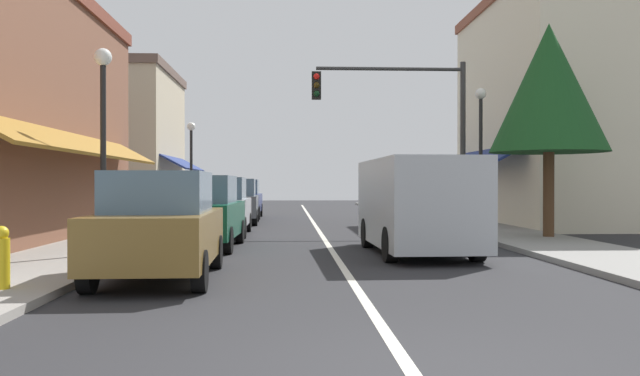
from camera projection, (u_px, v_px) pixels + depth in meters
name	position (u px, v px, depth m)	size (l,w,h in m)	color
ground_plane	(317.00, 229.00, 23.23)	(80.00, 80.00, 0.00)	#28282B
sidewalk_left	(160.00, 227.00, 22.97)	(2.60, 56.00, 0.12)	gray
sidewalk_right	(472.00, 226.00, 23.50)	(2.60, 56.00, 0.12)	gray
lane_center_stripe	(317.00, 228.00, 23.23)	(0.14, 52.00, 0.01)	silver
storefront_right_block	(556.00, 110.00, 25.66)	(6.48, 10.20, 8.89)	beige
storefront_far_left	(125.00, 142.00, 32.76)	(5.96, 8.20, 7.27)	#BCAD8E
parked_car_nearest_left	(160.00, 226.00, 10.78)	(1.85, 4.14, 1.77)	brown
parked_car_second_left	(202.00, 212.00, 16.04)	(1.87, 4.15, 1.77)	#0F4C33
parked_car_third_left	(219.00, 206.00, 20.26)	(1.80, 4.11, 1.77)	#B7BABF
parked_car_far_left	(235.00, 202.00, 25.98)	(1.86, 4.14, 1.77)	#4C5156
parked_car_distant_left	(242.00, 199.00, 30.28)	(1.79, 4.10, 1.77)	navy
van_in_lane	(416.00, 203.00, 14.80)	(2.11, 5.23, 2.12)	#B2B7BC
traffic_signal_mast_arm	(410.00, 115.00, 21.87)	(5.14, 0.50, 5.64)	#333333
street_lamp_left_near	(103.00, 116.00, 13.60)	(0.36, 0.36, 4.36)	black
street_lamp_right_mid	(481.00, 135.00, 21.27)	(0.36, 0.36, 4.66)	black
street_lamp_left_far	(191.00, 153.00, 28.34)	(0.36, 0.36, 4.22)	black
tree_right_near	(549.00, 88.00, 18.19)	(3.23, 3.23, 6.00)	#4C331E
fire_hydrant	(1.00, 258.00, 9.11)	(0.22, 0.22, 0.87)	gold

